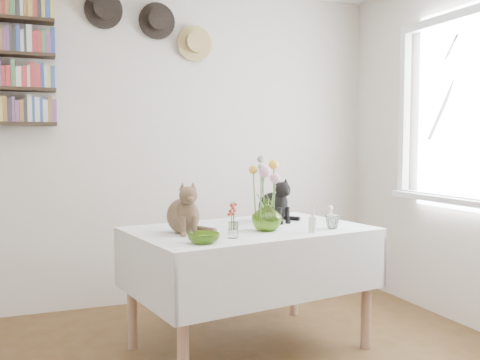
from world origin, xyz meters
name	(u,v)px	position (x,y,z in m)	size (l,w,h in m)	color
room	(246,147)	(0.00, 0.00, 1.25)	(4.08, 4.58, 2.58)	brown
window	(478,123)	(1.97, 0.80, 1.40)	(0.12, 1.52, 1.32)	white
dining_table	(249,258)	(0.45, 1.07, 0.56)	(1.53, 1.12, 0.75)	white
tabby_cat	(183,206)	(0.03, 1.04, 0.90)	(0.20, 0.26, 0.31)	brown
black_cat	(273,199)	(0.69, 1.25, 0.90)	(0.20, 0.25, 0.30)	black
flower_vase	(267,215)	(0.51, 0.93, 0.84)	(0.18, 0.18, 0.19)	#89BA33
green_bowl	(204,238)	(0.04, 0.69, 0.78)	(0.17, 0.17, 0.05)	#89BA33
drinking_glass	(332,222)	(0.91, 0.86, 0.79)	(0.09, 0.09, 0.08)	white
candlestick	(312,223)	(0.73, 0.78, 0.80)	(0.05, 0.05, 0.17)	white
berry_jar	(233,220)	(0.24, 0.78, 0.85)	(0.05, 0.05, 0.22)	white
porcelain_figurine	(330,214)	(1.05, 1.12, 0.79)	(0.06, 0.06, 0.11)	white
flower_bouquet	(265,173)	(0.50, 0.95, 1.09)	(0.17, 0.12, 0.39)	#4C7233
wall_hats	(153,24)	(0.12, 2.19, 2.17)	(0.98, 0.09, 0.48)	black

